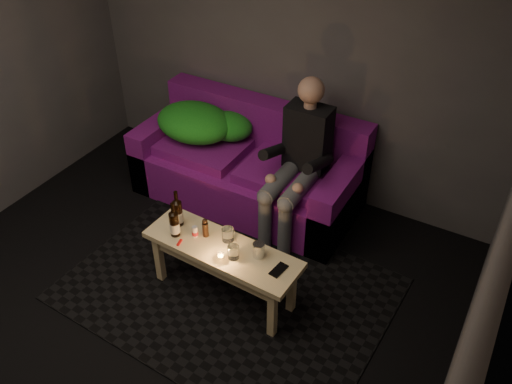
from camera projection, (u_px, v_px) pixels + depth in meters
floor at (138, 336)px, 3.86m from camera, size 4.50×4.50×0.00m
room at (152, 103)px, 3.19m from camera, size 4.50×4.50×4.50m
rug at (228, 289)px, 4.22m from camera, size 2.46×1.84×0.01m
sofa at (250, 168)px, 4.98m from camera, size 2.03×0.91×0.87m
green_blanket at (201, 123)px, 4.97m from camera, size 0.89×0.61×0.30m
person at (298, 159)px, 4.41m from camera, size 0.36×0.84×1.35m
coffee_table at (222, 256)px, 3.94m from camera, size 1.21×0.43×0.49m
beer_bottle_a at (178, 212)px, 4.03m from camera, size 0.08×0.08×0.30m
beer_bottle_b at (174, 223)px, 3.93m from camera, size 0.07×0.07×0.29m
salt_shaker at (195, 232)px, 3.96m from camera, size 0.05×0.05×0.09m
pepper_mill at (205, 230)px, 3.95m from camera, size 0.06×0.06×0.12m
tumbler_back at (228, 235)px, 3.92m from camera, size 0.11×0.11×0.10m
tealight at (221, 257)px, 3.78m from camera, size 0.06×0.06×0.04m
tumbler_front at (233, 252)px, 3.78m from camera, size 0.11×0.11×0.10m
steel_cup at (259, 250)px, 3.78m from camera, size 0.10×0.10×0.11m
smartphone at (279, 270)px, 3.70m from camera, size 0.09×0.15×0.01m
red_lighter at (179, 242)px, 3.92m from camera, size 0.03×0.07×0.01m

